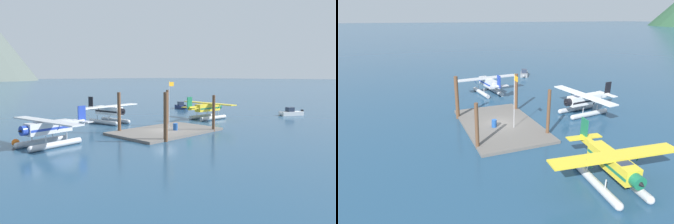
% 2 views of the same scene
% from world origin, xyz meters
% --- Properties ---
extents(ground_plane, '(1200.00, 1200.00, 0.00)m').
position_xyz_m(ground_plane, '(0.00, 0.00, 0.00)').
color(ground_plane, navy).
extents(dock_platform, '(13.25, 8.38, 0.30)m').
position_xyz_m(dock_platform, '(0.00, 0.00, 0.15)').
color(dock_platform, '#66605B').
rests_on(dock_platform, ground).
extents(piling_near_left, '(0.46, 0.46, 5.41)m').
position_xyz_m(piling_near_left, '(-4.24, -4.17, 2.71)').
color(piling_near_left, brown).
rests_on(piling_near_left, ground).
extents(piling_near_right, '(0.38, 0.38, 4.70)m').
position_xyz_m(piling_near_right, '(4.70, -4.03, 2.35)').
color(piling_near_right, brown).
rests_on(piling_near_right, ground).
extents(piling_far_left, '(0.42, 0.42, 5.11)m').
position_xyz_m(piling_far_left, '(-4.34, 3.86, 2.56)').
color(piling_far_left, brown).
rests_on(piling_far_left, ground).
extents(piling_far_right, '(0.36, 0.36, 5.13)m').
position_xyz_m(piling_far_right, '(4.35, 3.90, 2.57)').
color(piling_far_right, brown).
rests_on(piling_far_right, ground).
extents(flagpole, '(0.95, 0.10, 6.20)m').
position_xyz_m(flagpole, '(1.85, 1.04, 4.15)').
color(flagpole, silver).
rests_on(flagpole, dock_platform).
extents(fuel_drum, '(0.62, 0.62, 0.88)m').
position_xyz_m(fuel_drum, '(0.76, -1.00, 0.74)').
color(fuel_drum, '#1E4C99').
rests_on(fuel_drum, dock_platform).
extents(mooring_buoy, '(0.77, 0.77, 0.77)m').
position_xyz_m(mooring_buoy, '(-16.57, 5.18, 0.39)').
color(mooring_buoy, orange).
rests_on(mooring_buoy, ground).
extents(seaplane_yellow_stbd_fwd, '(7.96, 10.49, 3.84)m').
position_xyz_m(seaplane_yellow_stbd_fwd, '(14.02, 3.94, 1.58)').
color(seaplane_yellow_stbd_fwd, '#B7BABF').
rests_on(seaplane_yellow_stbd_fwd, ground).
extents(seaplane_silver_port_fwd, '(7.95, 10.49, 3.84)m').
position_xyz_m(seaplane_silver_port_fwd, '(-14.10, 2.89, 1.58)').
color(seaplane_silver_port_fwd, '#B7BABF').
rests_on(seaplane_silver_port_fwd, ground).
extents(seaplane_white_bow_centre, '(10.49, 7.95, 3.84)m').
position_xyz_m(seaplane_white_bow_centre, '(-0.14, 11.76, 1.58)').
color(seaplane_white_bow_centre, '#B7BABF').
rests_on(seaplane_white_bow_centre, ground).
extents(boat_white_open_se, '(4.38, 3.43, 1.50)m').
position_xyz_m(boat_white_open_se, '(28.35, -3.83, 0.49)').
color(boat_white_open_se, silver).
rests_on(boat_white_open_se, ground).
extents(boat_navy_open_east, '(3.26, 4.47, 1.50)m').
position_xyz_m(boat_navy_open_east, '(24.05, 18.80, 0.49)').
color(boat_navy_open_east, navy).
rests_on(boat_navy_open_east, ground).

